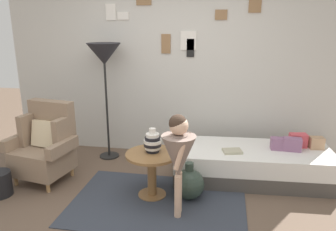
{
  "coord_description": "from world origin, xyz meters",
  "views": [
    {
      "loc": [
        0.8,
        -2.64,
        1.89
      ],
      "look_at": [
        0.15,
        0.95,
        0.85
      ],
      "focal_mm": 34.7,
      "sensor_mm": 36.0,
      "label": 1
    }
  ],
  "objects_px": {
    "person_child": "(179,153)",
    "demijohn_near": "(189,184)",
    "daybed": "(252,164)",
    "armchair": "(46,145)",
    "book_on_daybed": "(232,151)",
    "vase_striped": "(153,142)",
    "floor_lamp": "(104,58)",
    "side_table": "(152,165)"
  },
  "relations": [
    {
      "from": "armchair",
      "to": "demijohn_near",
      "type": "relative_size",
      "value": 2.27
    },
    {
      "from": "armchair",
      "to": "person_child",
      "type": "height_order",
      "value": "person_child"
    },
    {
      "from": "daybed",
      "to": "demijohn_near",
      "type": "distance_m",
      "value": 0.94
    },
    {
      "from": "floor_lamp",
      "to": "book_on_daybed",
      "type": "bearing_deg",
      "value": -16.35
    },
    {
      "from": "floor_lamp",
      "to": "demijohn_near",
      "type": "distance_m",
      "value": 2.05
    },
    {
      "from": "armchair",
      "to": "demijohn_near",
      "type": "bearing_deg",
      "value": -5.57
    },
    {
      "from": "person_child",
      "to": "daybed",
      "type": "bearing_deg",
      "value": 50.54
    },
    {
      "from": "person_child",
      "to": "side_table",
      "type": "bearing_deg",
      "value": 136.71
    },
    {
      "from": "side_table",
      "to": "person_child",
      "type": "height_order",
      "value": "person_child"
    },
    {
      "from": "floor_lamp",
      "to": "demijohn_near",
      "type": "bearing_deg",
      "value": -36.86
    },
    {
      "from": "side_table",
      "to": "daybed",
      "type": "bearing_deg",
      "value": 29.08
    },
    {
      "from": "person_child",
      "to": "book_on_daybed",
      "type": "relative_size",
      "value": 4.85
    },
    {
      "from": "vase_striped",
      "to": "person_child",
      "type": "height_order",
      "value": "person_child"
    },
    {
      "from": "person_child",
      "to": "demijohn_near",
      "type": "distance_m",
      "value": 0.61
    },
    {
      "from": "vase_striped",
      "to": "floor_lamp",
      "type": "relative_size",
      "value": 0.17
    },
    {
      "from": "floor_lamp",
      "to": "vase_striped",
      "type": "bearing_deg",
      "value": -47.01
    },
    {
      "from": "armchair",
      "to": "floor_lamp",
      "type": "bearing_deg",
      "value": 56.95
    },
    {
      "from": "daybed",
      "to": "armchair",
      "type": "bearing_deg",
      "value": -170.16
    },
    {
      "from": "armchair",
      "to": "side_table",
      "type": "bearing_deg",
      "value": -7.93
    },
    {
      "from": "armchair",
      "to": "side_table",
      "type": "xyz_separation_m",
      "value": [
        1.39,
        -0.19,
        -0.07
      ]
    },
    {
      "from": "book_on_daybed",
      "to": "side_table",
      "type": "bearing_deg",
      "value": -151.88
    },
    {
      "from": "side_table",
      "to": "floor_lamp",
      "type": "xyz_separation_m",
      "value": [
        -0.87,
        0.99,
        1.07
      ]
    },
    {
      "from": "side_table",
      "to": "floor_lamp",
      "type": "bearing_deg",
      "value": 131.55
    },
    {
      "from": "daybed",
      "to": "side_table",
      "type": "relative_size",
      "value": 3.37
    },
    {
      "from": "vase_striped",
      "to": "demijohn_near",
      "type": "bearing_deg",
      "value": -4.08
    },
    {
      "from": "side_table",
      "to": "demijohn_near",
      "type": "bearing_deg",
      "value": 2.38
    },
    {
      "from": "person_child",
      "to": "armchair",
      "type": "bearing_deg",
      "value": 163.32
    },
    {
      "from": "armchair",
      "to": "demijohn_near",
      "type": "distance_m",
      "value": 1.83
    },
    {
      "from": "book_on_daybed",
      "to": "person_child",
      "type": "bearing_deg",
      "value": -123.83
    },
    {
      "from": "side_table",
      "to": "armchair",
      "type": "bearing_deg",
      "value": 172.07
    },
    {
      "from": "side_table",
      "to": "demijohn_near",
      "type": "distance_m",
      "value": 0.46
    },
    {
      "from": "person_child",
      "to": "vase_striped",
      "type": "bearing_deg",
      "value": 132.74
    },
    {
      "from": "daybed",
      "to": "person_child",
      "type": "bearing_deg",
      "value": -129.46
    },
    {
      "from": "daybed",
      "to": "person_child",
      "type": "height_order",
      "value": "person_child"
    },
    {
      "from": "daybed",
      "to": "floor_lamp",
      "type": "distance_m",
      "value": 2.39
    },
    {
      "from": "vase_striped",
      "to": "floor_lamp",
      "type": "xyz_separation_m",
      "value": [
        -0.87,
        0.94,
        0.81
      ]
    },
    {
      "from": "vase_striped",
      "to": "demijohn_near",
      "type": "height_order",
      "value": "vase_striped"
    },
    {
      "from": "book_on_daybed",
      "to": "demijohn_near",
      "type": "bearing_deg",
      "value": -135.61
    },
    {
      "from": "armchair",
      "to": "demijohn_near",
      "type": "height_order",
      "value": "armchair"
    },
    {
      "from": "vase_striped",
      "to": "demijohn_near",
      "type": "distance_m",
      "value": 0.62
    },
    {
      "from": "person_child",
      "to": "book_on_daybed",
      "type": "xyz_separation_m",
      "value": [
        0.53,
        0.8,
        -0.26
      ]
    },
    {
      "from": "armchair",
      "to": "book_on_daybed",
      "type": "distance_m",
      "value": 2.29
    }
  ]
}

